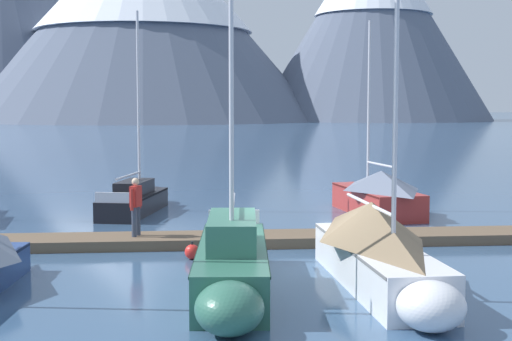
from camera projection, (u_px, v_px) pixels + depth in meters
ground_plane at (290, 275)px, 17.82m from camera, size 700.00×700.00×0.00m
mountain_west_summit at (1, 20)px, 199.67m from camera, size 79.68×79.68×52.28m
mountain_central_massif at (144, 9)px, 186.93m from camera, size 90.44×90.44×52.33m
mountain_shoulder_ridge at (373, 16)px, 190.78m from camera, size 61.27×61.27×50.86m
dock at (265, 239)px, 21.75m from camera, size 24.65×2.84×0.30m
sailboat_mid_dock_port at (138, 199)px, 28.31m from camera, size 2.86×6.34×7.64m
sailboat_mid_dock_starboard at (232, 264)px, 15.93m from camera, size 2.22×7.24×9.13m
sailboat_far_berth at (378, 248)px, 16.52m from camera, size 1.76×7.16×7.98m
sailboat_outer_slip at (375, 193)px, 27.85m from camera, size 2.43×6.04×7.27m
person_on_dock at (136, 203)px, 21.33m from camera, size 0.36×0.54×1.69m
mooring_buoy_inner_mooring at (192, 252)px, 19.61m from camera, size 0.40×0.40×0.48m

